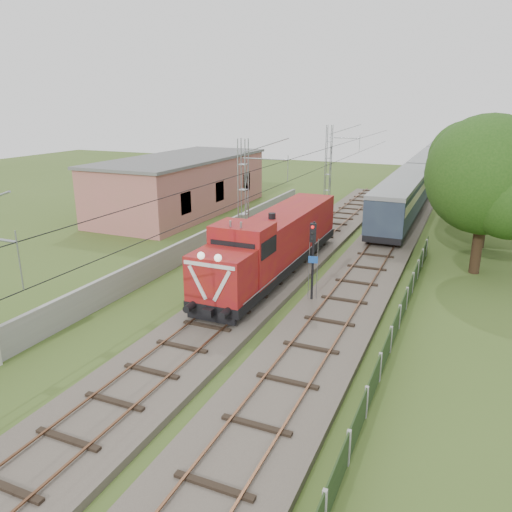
% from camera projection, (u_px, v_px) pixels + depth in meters
% --- Properties ---
extents(ground, '(140.00, 140.00, 0.00)m').
position_uv_depth(ground, '(190.00, 347.00, 21.62)').
color(ground, '#405821').
rests_on(ground, ground).
extents(track_main, '(4.20, 70.00, 0.45)m').
position_uv_depth(track_main, '(255.00, 290.00, 27.69)').
color(track_main, '#6B6054').
rests_on(track_main, ground).
extents(track_side, '(4.20, 80.00, 0.45)m').
position_uv_depth(track_side, '(386.00, 242.00, 37.16)').
color(track_side, '#6B6054').
rests_on(track_side, ground).
extents(catenary, '(3.31, 70.00, 8.00)m').
position_uv_depth(catenary, '(244.00, 201.00, 32.04)').
color(catenary, gray).
rests_on(catenary, ground).
extents(boundary_wall, '(0.25, 40.00, 1.50)m').
position_uv_depth(boundary_wall, '(198.00, 244.00, 34.38)').
color(boundary_wall, '#9E9E99').
rests_on(boundary_wall, ground).
extents(station_building, '(8.40, 20.40, 5.22)m').
position_uv_depth(station_building, '(183.00, 184.00, 47.56)').
color(station_building, '#AF605E').
rests_on(station_building, ground).
extents(fence, '(0.12, 32.00, 1.20)m').
position_uv_depth(fence, '(390.00, 339.00, 21.01)').
color(fence, black).
rests_on(fence, ground).
extents(locomotive, '(2.87, 16.41, 4.17)m').
position_uv_depth(locomotive, '(275.00, 242.00, 29.65)').
color(locomotive, black).
rests_on(locomotive, ground).
extents(coach_rake, '(2.86, 85.29, 3.30)m').
position_uv_depth(coach_rake, '(435.00, 158.00, 71.77)').
color(coach_rake, black).
rests_on(coach_rake, ground).
extents(signal_post, '(0.49, 0.38, 4.45)m').
position_uv_depth(signal_post, '(313.00, 249.00, 25.24)').
color(signal_post, black).
rests_on(signal_post, ground).
extents(tree_a, '(7.40, 7.05, 9.60)m').
position_uv_depth(tree_a, '(488.00, 176.00, 29.19)').
color(tree_a, '#392917').
rests_on(tree_a, ground).
extents(tree_b, '(6.46, 6.15, 8.38)m').
position_uv_depth(tree_b, '(491.00, 176.00, 34.78)').
color(tree_b, '#392917').
rests_on(tree_b, ground).
extents(tree_c, '(6.92, 6.59, 8.97)m').
position_uv_depth(tree_c, '(478.00, 158.00, 42.57)').
color(tree_c, '#392917').
rests_on(tree_c, ground).
extents(tree_d, '(6.27, 5.98, 8.13)m').
position_uv_depth(tree_d, '(492.00, 151.00, 53.69)').
color(tree_d, '#392917').
rests_on(tree_d, ground).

